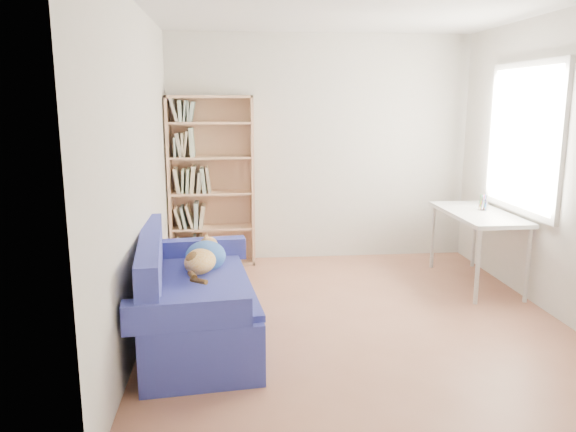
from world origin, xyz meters
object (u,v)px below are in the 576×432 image
object	(u,v)px
sofa	(192,299)
bookshelf	(212,188)
desk	(478,219)
pen_cup	(483,204)

from	to	relation	value
sofa	bookshelf	bearing A→B (deg)	81.11
bookshelf	desk	distance (m)	2.88
desk	pen_cup	size ratio (longest dim) A/B	7.68
sofa	pen_cup	size ratio (longest dim) A/B	10.95
bookshelf	pen_cup	world-z (taller)	bookshelf
sofa	pen_cup	xyz separation A→B (m)	(2.89, 1.19, 0.48)
sofa	desk	size ratio (longest dim) A/B	1.43
desk	pen_cup	xyz separation A→B (m)	(0.09, 0.10, 0.13)
sofa	bookshelf	size ratio (longest dim) A/B	0.95
bookshelf	desk	xyz separation A→B (m)	(2.69, -1.00, -0.20)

